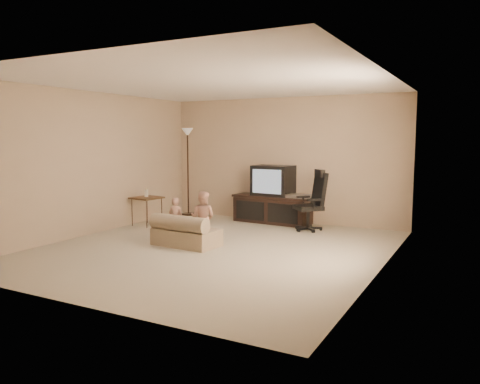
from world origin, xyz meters
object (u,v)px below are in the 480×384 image
object	(u,v)px
tv_stand	(273,199)
floor_lamp	(188,152)
child_sofa	(184,233)
side_table	(147,198)
office_chair	(312,209)
toddler_left	(176,219)
toddler_right	(203,218)

from	to	relation	value
tv_stand	floor_lamp	world-z (taller)	floor_lamp
child_sofa	floor_lamp	bearing A→B (deg)	126.92
floor_lamp	child_sofa	distance (m)	3.26
side_table	child_sofa	bearing A→B (deg)	-34.09
office_chair	floor_lamp	bearing A→B (deg)	-141.37
toddler_left	child_sofa	bearing A→B (deg)	139.58
tv_stand	floor_lamp	distance (m)	2.24
toddler_left	toddler_right	bearing A→B (deg)	-179.95
office_chair	side_table	distance (m)	3.17
office_chair	floor_lamp	distance (m)	3.19
toddler_right	office_chair	bearing A→B (deg)	-130.17
tv_stand	side_table	world-z (taller)	tv_stand
office_chair	child_sofa	xyz separation A→B (m)	(-1.35, -2.13, -0.20)
child_sofa	toddler_left	bearing A→B (deg)	149.50
tv_stand	office_chair	world-z (taller)	tv_stand
tv_stand	child_sofa	bearing A→B (deg)	-94.74
floor_lamp	toddler_right	size ratio (longest dim) A/B	2.24
side_table	toddler_right	world-z (taller)	toddler_right
tv_stand	toddler_left	size ratio (longest dim) A/B	2.23
tv_stand	toddler_right	bearing A→B (deg)	-91.38
side_table	toddler_left	xyz separation A→B (m)	(1.34, -0.90, -0.17)
tv_stand	child_sofa	xyz separation A→B (m)	(-0.39, -2.55, -0.27)
side_table	floor_lamp	size ratio (longest dim) A/B	0.39
office_chair	toddler_right	bearing A→B (deg)	-75.74
toddler_left	toddler_right	xyz separation A→B (m)	(0.48, 0.05, 0.06)
child_sofa	toddler_left	xyz separation A→B (m)	(-0.31, 0.21, 0.16)
side_table	toddler_right	distance (m)	2.02
side_table	child_sofa	xyz separation A→B (m)	(1.65, -1.11, -0.33)
office_chair	toddler_left	distance (m)	2.54
side_table	toddler_right	bearing A→B (deg)	-25.08
child_sofa	toddler_left	world-z (taller)	toddler_left
toddler_right	tv_stand	bearing A→B (deg)	-103.32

